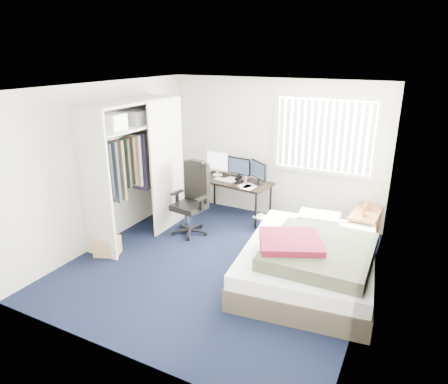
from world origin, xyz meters
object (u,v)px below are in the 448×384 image
office_chair (192,206)px  nightstand (366,216)px  bed (310,260)px  desk (235,178)px

office_chair → nightstand: 2.80m
nightstand → bed: (-0.48, -1.46, -0.18)m
desk → bed: 2.50m
desk → bed: size_ratio=0.61×
desk → office_chair: bearing=-107.5°
desk → office_chair: size_ratio=1.19×
office_chair → bed: bearing=-15.4°
nightstand → bed: nightstand is taller
desk → nightstand: (2.36, -0.14, -0.25)m
bed → office_chair: bearing=164.6°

